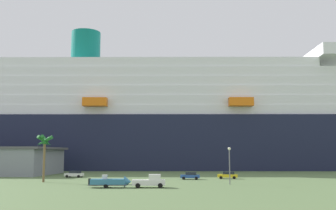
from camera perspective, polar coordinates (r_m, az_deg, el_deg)
ground_plane at (r=110.35m, az=-1.42°, el=-9.92°), size 600.00×600.00×0.00m
cruise_ship at (r=147.20m, az=-0.08°, el=-2.71°), size 247.26×47.41×54.67m
pickup_truck at (r=68.93m, az=-2.57°, el=-10.83°), size 5.80×2.81×2.20m
small_boat_on_trailer at (r=69.27m, az=-7.94°, el=-10.83°), size 8.11×2.86×2.15m
palm_tree at (r=85.45m, az=-17.20°, el=-5.29°), size 3.51×3.44×9.53m
street_lamp at (r=76.35m, az=8.78°, el=-7.72°), size 0.56×0.56×6.91m
parked_car_yellow_taxi at (r=93.48m, az=8.55°, el=-9.87°), size 4.69×2.48×1.58m
parked_car_white_van at (r=100.10m, az=-13.22°, el=-9.57°), size 4.55×2.26×1.58m
parked_car_blue_suv at (r=90.21m, az=3.21°, el=-10.05°), size 4.31×2.12×1.58m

